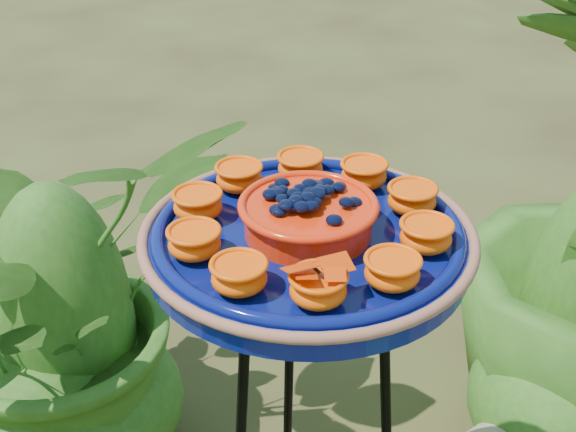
% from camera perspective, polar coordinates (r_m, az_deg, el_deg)
% --- Properties ---
extents(feeder_dish, '(0.43, 0.43, 0.10)m').
position_cam_1_polar(feeder_dish, '(1.00, 1.43, -1.27)').
color(feeder_dish, '#071056').
rests_on(feeder_dish, tripod_stand).
extents(shrub_back_left, '(0.94, 0.91, 0.80)m').
position_cam_1_polar(shrub_back_left, '(1.71, -15.85, -5.37)').
color(shrub_back_left, '#295215').
rests_on(shrub_back_left, ground).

